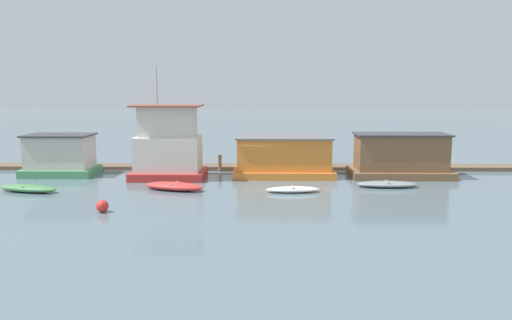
{
  "coord_description": "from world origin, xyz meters",
  "views": [
    {
      "loc": [
        0.54,
        -36.01,
        6.69
      ],
      "look_at": [
        0.0,
        -1.0,
        1.4
      ],
      "focal_mm": 35.0,
      "sensor_mm": 36.0,
      "label": 1
    }
  ],
  "objects_px": {
    "houseboat_green": "(60,156)",
    "dinghy_white": "(293,189)",
    "houseboat_red": "(168,146)",
    "dinghy_red": "(174,186)",
    "houseboat_orange": "(284,157)",
    "dinghy_grey": "(387,184)",
    "houseboat_brown": "(400,157)",
    "mooring_post_near_right": "(163,161)",
    "dinghy_green": "(28,188)",
    "mooring_post_centre": "(220,163)",
    "buoy_red": "(102,206)"
  },
  "relations": [
    {
      "from": "houseboat_orange",
      "to": "dinghy_white",
      "type": "bearing_deg",
      "value": -86.23
    },
    {
      "from": "houseboat_red",
      "to": "buoy_red",
      "type": "height_order",
      "value": "houseboat_red"
    },
    {
      "from": "houseboat_orange",
      "to": "mooring_post_centre",
      "type": "height_order",
      "value": "houseboat_orange"
    },
    {
      "from": "dinghy_green",
      "to": "dinghy_white",
      "type": "xyz_separation_m",
      "value": [
        16.72,
        0.11,
        -0.05
      ]
    },
    {
      "from": "houseboat_green",
      "to": "houseboat_brown",
      "type": "xyz_separation_m",
      "value": [
        25.18,
        -0.33,
        0.04
      ]
    },
    {
      "from": "dinghy_red",
      "to": "houseboat_brown",
      "type": "bearing_deg",
      "value": 17.42
    },
    {
      "from": "houseboat_red",
      "to": "houseboat_brown",
      "type": "bearing_deg",
      "value": 2.48
    },
    {
      "from": "houseboat_brown",
      "to": "houseboat_orange",
      "type": "bearing_deg",
      "value": 179.16
    },
    {
      "from": "houseboat_orange",
      "to": "dinghy_green",
      "type": "xyz_separation_m",
      "value": [
        -16.35,
        -5.71,
        -1.19
      ]
    },
    {
      "from": "houseboat_orange",
      "to": "buoy_red",
      "type": "xyz_separation_m",
      "value": [
        -10.02,
        -10.71,
        -1.09
      ]
    },
    {
      "from": "dinghy_white",
      "to": "mooring_post_near_right",
      "type": "bearing_deg",
      "value": 141.94
    },
    {
      "from": "dinghy_white",
      "to": "buoy_red",
      "type": "bearing_deg",
      "value": -153.82
    },
    {
      "from": "houseboat_orange",
      "to": "dinghy_red",
      "type": "bearing_deg",
      "value": -144.93
    },
    {
      "from": "houseboat_brown",
      "to": "dinghy_green",
      "type": "xyz_separation_m",
      "value": [
        -24.88,
        -5.58,
        -1.26
      ]
    },
    {
      "from": "houseboat_red",
      "to": "dinghy_red",
      "type": "xyz_separation_m",
      "value": [
        1.12,
        -4.21,
        -2.07
      ]
    },
    {
      "from": "dinghy_green",
      "to": "dinghy_white",
      "type": "bearing_deg",
      "value": 0.36
    },
    {
      "from": "houseboat_green",
      "to": "dinghy_red",
      "type": "relative_size",
      "value": 1.23
    },
    {
      "from": "houseboat_red",
      "to": "dinghy_white",
      "type": "relative_size",
      "value": 2.34
    },
    {
      "from": "houseboat_brown",
      "to": "dinghy_white",
      "type": "height_order",
      "value": "houseboat_brown"
    },
    {
      "from": "dinghy_white",
      "to": "buoy_red",
      "type": "distance_m",
      "value": 11.58
    },
    {
      "from": "houseboat_red",
      "to": "mooring_post_near_right",
      "type": "xyz_separation_m",
      "value": [
        -0.97,
        2.83,
        -1.54
      ]
    },
    {
      "from": "dinghy_grey",
      "to": "buoy_red",
      "type": "xyz_separation_m",
      "value": [
        -16.71,
        -6.8,
        0.13
      ]
    },
    {
      "from": "mooring_post_near_right",
      "to": "buoy_red",
      "type": "height_order",
      "value": "mooring_post_near_right"
    },
    {
      "from": "dinghy_green",
      "to": "dinghy_white",
      "type": "height_order",
      "value": "dinghy_green"
    },
    {
      "from": "houseboat_green",
      "to": "dinghy_white",
      "type": "height_order",
      "value": "houseboat_green"
    },
    {
      "from": "mooring_post_centre",
      "to": "buoy_red",
      "type": "relative_size",
      "value": 2.02
    },
    {
      "from": "houseboat_red",
      "to": "dinghy_red",
      "type": "bearing_deg",
      "value": -75.17
    },
    {
      "from": "houseboat_brown",
      "to": "mooring_post_near_right",
      "type": "bearing_deg",
      "value": 173.3
    },
    {
      "from": "houseboat_brown",
      "to": "dinghy_red",
      "type": "distance_m",
      "value": 16.55
    },
    {
      "from": "houseboat_brown",
      "to": "dinghy_green",
      "type": "distance_m",
      "value": 25.53
    },
    {
      "from": "houseboat_red",
      "to": "buoy_red",
      "type": "xyz_separation_m",
      "value": [
        -1.69,
        -9.86,
        -2.0
      ]
    },
    {
      "from": "mooring_post_near_right",
      "to": "houseboat_green",
      "type": "bearing_deg",
      "value": -166.47
    },
    {
      "from": "dinghy_red",
      "to": "mooring_post_centre",
      "type": "xyz_separation_m",
      "value": [
        2.32,
        7.04,
        0.41
      ]
    },
    {
      "from": "houseboat_brown",
      "to": "dinghy_grey",
      "type": "distance_m",
      "value": 4.4
    },
    {
      "from": "houseboat_orange",
      "to": "houseboat_red",
      "type": "bearing_deg",
      "value": -174.12
    },
    {
      "from": "houseboat_orange",
      "to": "mooring_post_centre",
      "type": "xyz_separation_m",
      "value": [
        -4.89,
        1.97,
        -0.75
      ]
    },
    {
      "from": "dinghy_green",
      "to": "dinghy_white",
      "type": "relative_size",
      "value": 1.25
    },
    {
      "from": "houseboat_green",
      "to": "dinghy_red",
      "type": "xyz_separation_m",
      "value": [
        9.43,
        -5.27,
        -1.19
      ]
    },
    {
      "from": "dinghy_green",
      "to": "houseboat_brown",
      "type": "bearing_deg",
      "value": 12.65
    },
    {
      "from": "houseboat_red",
      "to": "houseboat_brown",
      "type": "xyz_separation_m",
      "value": [
        16.87,
        0.73,
        -0.84
      ]
    },
    {
      "from": "houseboat_brown",
      "to": "buoy_red",
      "type": "bearing_deg",
      "value": -150.29
    },
    {
      "from": "dinghy_green",
      "to": "mooring_post_centre",
      "type": "xyz_separation_m",
      "value": [
        11.46,
        7.68,
        0.44
      ]
    },
    {
      "from": "houseboat_brown",
      "to": "houseboat_red",
      "type": "bearing_deg",
      "value": -177.52
    },
    {
      "from": "houseboat_green",
      "to": "dinghy_grey",
      "type": "distance_m",
      "value": 23.73
    },
    {
      "from": "houseboat_green",
      "to": "dinghy_red",
      "type": "bearing_deg",
      "value": -29.21
    },
    {
      "from": "dinghy_white",
      "to": "buoy_red",
      "type": "height_order",
      "value": "buoy_red"
    },
    {
      "from": "dinghy_red",
      "to": "dinghy_green",
      "type": "bearing_deg",
      "value": -175.98
    },
    {
      "from": "houseboat_orange",
      "to": "mooring_post_centre",
      "type": "distance_m",
      "value": 5.33
    },
    {
      "from": "houseboat_brown",
      "to": "dinghy_grey",
      "type": "bearing_deg",
      "value": -115.95
    },
    {
      "from": "houseboat_brown",
      "to": "dinghy_red",
      "type": "bearing_deg",
      "value": -162.58
    }
  ]
}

